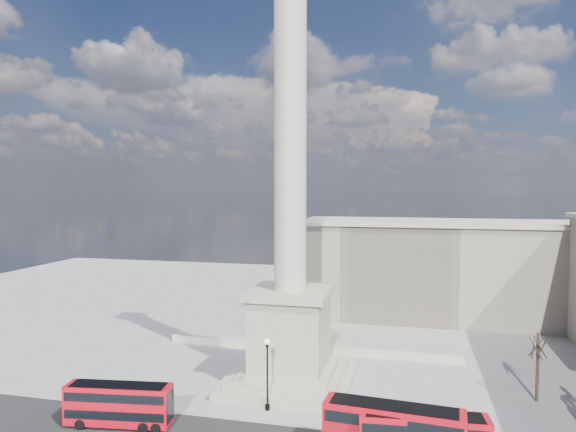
# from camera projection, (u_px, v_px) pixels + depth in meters

# --- Properties ---
(ground) EXTENTS (180.00, 180.00, 0.00)m
(ground) POSITION_uv_depth(u_px,v_px,m) (279.00, 400.00, 53.78)
(ground) COLOR gray
(ground) RESTS_ON ground
(nelsons_column) EXTENTS (14.00, 14.00, 49.85)m
(nelsons_column) POSITION_uv_depth(u_px,v_px,m) (290.00, 271.00, 57.91)
(nelsons_column) COLOR #A79D8B
(nelsons_column) RESTS_ON ground
(balustrade_wall) EXTENTS (40.00, 0.60, 1.10)m
(balustrade_wall) POSITION_uv_depth(u_px,v_px,m) (309.00, 349.00, 69.28)
(balustrade_wall) COLOR #B8AC98
(balustrade_wall) RESTS_ON ground
(building_northeast) EXTENTS (51.00, 17.00, 16.60)m
(building_northeast) POSITION_uv_depth(u_px,v_px,m) (452.00, 269.00, 87.43)
(building_northeast) COLOR #B9AF98
(building_northeast) RESTS_ON ground
(red_bus_a) EXTENTS (10.11, 3.54, 4.02)m
(red_bus_a) POSITION_uv_depth(u_px,v_px,m) (119.00, 404.00, 47.80)
(red_bus_a) COLOR #B30917
(red_bus_a) RESTS_ON ground
(red_bus_c) EXTENTS (11.54, 3.54, 4.61)m
(red_bus_c) POSITION_uv_depth(u_px,v_px,m) (394.00, 431.00, 41.85)
(red_bus_c) COLOR #B30917
(red_bus_c) RESTS_ON ground
(victorian_lamp) EXTENTS (0.62, 0.62, 7.27)m
(victorian_lamp) POSITION_uv_depth(u_px,v_px,m) (267.00, 368.00, 51.22)
(victorian_lamp) COLOR black
(victorian_lamp) RESTS_ON ground
(bare_tree_mid) EXTENTS (2.01, 2.01, 7.61)m
(bare_tree_mid) POSITION_uv_depth(u_px,v_px,m) (538.00, 345.00, 53.25)
(bare_tree_mid) COLOR #332319
(bare_tree_mid) RESTS_ON ground
(pedestrian_crossing) EXTENTS (0.75, 0.99, 1.56)m
(pedestrian_crossing) POSITION_uv_depth(u_px,v_px,m) (484.00, 427.00, 46.16)
(pedestrian_crossing) COLOR black
(pedestrian_crossing) RESTS_ON ground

